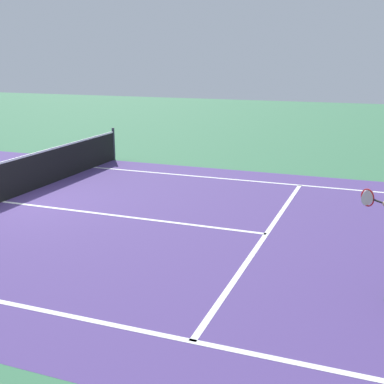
% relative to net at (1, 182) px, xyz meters
% --- Properties ---
extents(ground_plane, '(60.00, 60.00, 0.00)m').
position_rel_net_xyz_m(ground_plane, '(0.00, 0.00, -0.49)').
color(ground_plane, '#38724C').
extents(court_surface_inbounds, '(10.62, 24.40, 0.00)m').
position_rel_net_xyz_m(court_surface_inbounds, '(0.00, 0.00, -0.49)').
color(court_surface_inbounds, '#4C387A').
rests_on(court_surface_inbounds, ground_plane).
extents(line_sideline_left, '(0.10, 11.89, 0.01)m').
position_rel_net_xyz_m(line_sideline_left, '(-4.11, -5.95, -0.49)').
color(line_sideline_left, white).
rests_on(line_sideline_left, ground_plane).
extents(line_sideline_right, '(0.10, 11.89, 0.01)m').
position_rel_net_xyz_m(line_sideline_right, '(4.11, -5.95, -0.49)').
color(line_sideline_right, white).
rests_on(line_sideline_right, ground_plane).
extents(line_service_near, '(8.22, 0.10, 0.01)m').
position_rel_net_xyz_m(line_service_near, '(0.00, -6.40, -0.49)').
color(line_service_near, white).
rests_on(line_service_near, ground_plane).
extents(line_center_service, '(0.10, 6.40, 0.01)m').
position_rel_net_xyz_m(line_center_service, '(0.00, -3.20, -0.49)').
color(line_center_service, white).
rests_on(line_center_service, ground_plane).
extents(net, '(10.91, 0.09, 1.07)m').
position_rel_net_xyz_m(net, '(0.00, 0.00, 0.00)').
color(net, '#33383D').
rests_on(net, ground_plane).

